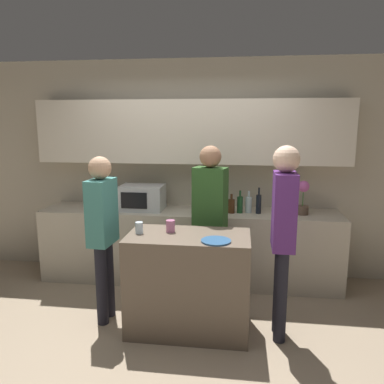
{
  "coord_description": "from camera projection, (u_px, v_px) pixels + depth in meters",
  "views": [
    {
      "loc": [
        0.6,
        -2.97,
        1.96
      ],
      "look_at": [
        0.15,
        0.52,
        1.28
      ],
      "focal_mm": 35.0,
      "sensor_mm": 36.0,
      "label": 1
    }
  ],
  "objects": [
    {
      "name": "cup_0",
      "position": [
        170.0,
        226.0,
        3.49
      ],
      "size": [
        0.08,
        0.08,
        0.11
      ],
      "color": "#C06E99",
      "rests_on": "kitchen_island"
    },
    {
      "name": "bottle_4",
      "position": [
        249.0,
        204.0,
        4.41
      ],
      "size": [
        0.08,
        0.08,
        0.26
      ],
      "color": "silver",
      "rests_on": "back_counter"
    },
    {
      "name": "person_center",
      "position": [
        210.0,
        211.0,
        3.92
      ],
      "size": [
        0.38,
        0.27,
        1.71
      ],
      "rotation": [
        0.0,
        0.0,
        -3.4
      ],
      "color": "black",
      "rests_on": "ground_plane"
    },
    {
      "name": "bottle_2",
      "position": [
        231.0,
        206.0,
        4.39
      ],
      "size": [
        0.08,
        0.08,
        0.23
      ],
      "color": "#472814",
      "rests_on": "back_counter"
    },
    {
      "name": "bottle_5",
      "position": [
        259.0,
        204.0,
        4.37
      ],
      "size": [
        0.06,
        0.06,
        0.31
      ],
      "color": "black",
      "rests_on": "back_counter"
    },
    {
      "name": "person_right",
      "position": [
        103.0,
        226.0,
        3.57
      ],
      "size": [
        0.22,
        0.35,
        1.63
      ],
      "rotation": [
        0.0,
        0.0,
        -1.65
      ],
      "color": "black",
      "rests_on": "ground_plane"
    },
    {
      "name": "ground_plane",
      "position": [
        168.0,
        344.0,
        3.34
      ],
      "size": [
        14.0,
        14.0,
        0.0
      ],
      "primitive_type": "plane",
      "color": "gray"
    },
    {
      "name": "kitchen_island",
      "position": [
        189.0,
        283.0,
        3.49
      ],
      "size": [
        1.12,
        0.6,
        0.93
      ],
      "color": "brown",
      "rests_on": "ground_plane"
    },
    {
      "name": "microwave",
      "position": [
        142.0,
        197.0,
        4.56
      ],
      "size": [
        0.52,
        0.39,
        0.3
      ],
      "color": "#B7BABC",
      "rests_on": "back_counter"
    },
    {
      "name": "cup_1",
      "position": [
        139.0,
        228.0,
        3.44
      ],
      "size": [
        0.07,
        0.07,
        0.11
      ],
      "color": "silver",
      "rests_on": "kitchen_island"
    },
    {
      "name": "plate_on_island",
      "position": [
        216.0,
        241.0,
        3.21
      ],
      "size": [
        0.26,
        0.26,
        0.01
      ],
      "color": "#2D5684",
      "rests_on": "kitchen_island"
    },
    {
      "name": "bottle_3",
      "position": [
        240.0,
        204.0,
        4.39
      ],
      "size": [
        0.07,
        0.07,
        0.27
      ],
      "color": "#194723",
      "rests_on": "back_counter"
    },
    {
      "name": "bottle_0",
      "position": [
        217.0,
        202.0,
        4.58
      ],
      "size": [
        0.07,
        0.07,
        0.23
      ],
      "color": "#194723",
      "rests_on": "back_counter"
    },
    {
      "name": "bottle_1",
      "position": [
        224.0,
        205.0,
        4.43
      ],
      "size": [
        0.08,
        0.08,
        0.23
      ],
      "color": "silver",
      "rests_on": "back_counter"
    },
    {
      "name": "person_left",
      "position": [
        283.0,
        226.0,
        3.26
      ],
      "size": [
        0.23,
        0.34,
        1.75
      ],
      "rotation": [
        0.0,
        0.0,
        1.55
      ],
      "color": "black",
      "rests_on": "ground_plane"
    },
    {
      "name": "potted_plant",
      "position": [
        303.0,
        198.0,
        4.31
      ],
      "size": [
        0.14,
        0.14,
        0.4
      ],
      "color": "brown",
      "rests_on": "back_counter"
    },
    {
      "name": "back_wall",
      "position": [
        192.0,
        155.0,
        4.67
      ],
      "size": [
        6.4,
        0.4,
        2.7
      ],
      "color": "#B2A893",
      "rests_on": "ground_plane"
    },
    {
      "name": "toaster",
      "position": [
        105.0,
        201.0,
        4.63
      ],
      "size": [
        0.26,
        0.16,
        0.18
      ],
      "color": "black",
      "rests_on": "back_counter"
    },
    {
      "name": "back_counter",
      "position": [
        189.0,
        246.0,
        4.61
      ],
      "size": [
        3.6,
        0.62,
        0.89
      ],
      "color": "#B7AD99",
      "rests_on": "ground_plane"
    }
  ]
}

